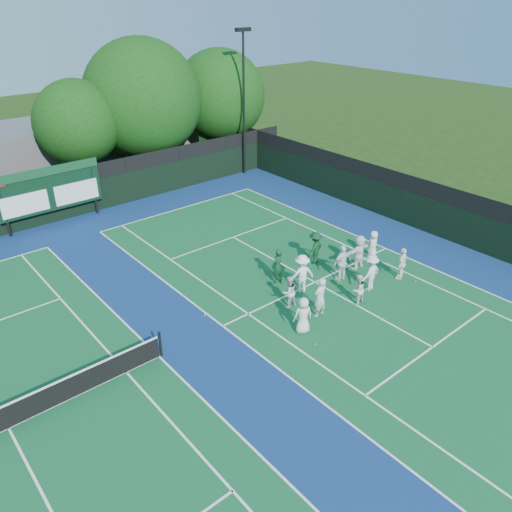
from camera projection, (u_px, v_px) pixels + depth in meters
ground at (330, 291)px, 23.17m from camera, size 120.00×120.00×0.00m
court_apron at (213, 331)px, 20.45m from camera, size 34.00×32.00×0.01m
near_court at (315, 282)px, 23.84m from camera, size 11.05×23.85×0.01m
left_court at (9, 428)px, 15.92m from camera, size 11.05×23.85×0.01m
back_fence at (66, 197)px, 29.95m from camera, size 34.00×0.08×3.00m
divider_fence_right at (427, 209)px, 28.30m from camera, size 0.08×32.00×3.00m
scoreboard at (49, 190)px, 28.70m from camera, size 6.00×0.21×3.55m
clubhouse at (76, 146)px, 37.31m from camera, size 18.00×6.00×4.00m
light_pole_right at (244, 87)px, 35.05m from camera, size 1.20×0.30×10.12m
tennis_net at (5, 417)px, 15.70m from camera, size 11.30×0.10×1.10m
tree_c at (79, 125)px, 32.45m from camera, size 5.52×5.52×7.50m
tree_d at (144, 102)px, 34.79m from camera, size 8.18×8.18×9.74m
tree_e at (221, 98)px, 38.77m from camera, size 6.99×6.99×8.61m
tennis_ball_0 at (315, 344)px, 19.65m from camera, size 0.07×0.07×0.07m
tennis_ball_1 at (312, 280)px, 24.01m from camera, size 0.07×0.07×0.07m
tennis_ball_2 at (415, 281)px, 23.90m from camera, size 0.07×0.07×0.07m
tennis_ball_3 at (205, 315)px, 21.38m from camera, size 0.07×0.07×0.07m
tennis_ball_4 at (273, 265)px, 25.31m from camera, size 0.07×0.07×0.07m
tennis_ball_5 at (341, 284)px, 23.62m from camera, size 0.07×0.07×0.07m
player_front_0 at (303, 315)px, 20.05m from camera, size 0.92×0.78×1.61m
player_front_1 at (320, 297)px, 21.02m from camera, size 0.69×0.47×1.83m
player_front_2 at (358, 289)px, 21.92m from camera, size 0.74×0.59×1.46m
player_front_3 at (371, 272)px, 22.91m from camera, size 1.20×0.76×1.78m
player_front_4 at (402, 263)px, 23.81m from camera, size 1.04×0.68×1.64m
player_back_0 at (289, 292)px, 21.73m from camera, size 0.79×0.65×1.49m
player_back_1 at (302, 274)px, 22.73m from camera, size 1.36×1.03×1.87m
player_back_2 at (342, 263)px, 23.67m from camera, size 1.12×0.55×1.84m
player_back_3 at (359, 252)px, 24.71m from camera, size 1.66×0.55×1.78m
player_back_4 at (373, 244)px, 25.74m from camera, size 0.84×0.67×1.49m
coach_left at (277, 266)px, 23.47m from camera, size 0.72×0.55×1.76m
coach_right at (315, 248)px, 25.14m from camera, size 1.23×0.87×1.73m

